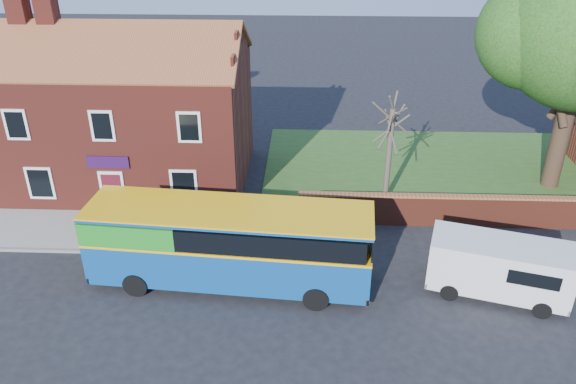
{
  "coord_description": "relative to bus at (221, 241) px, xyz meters",
  "views": [
    {
      "loc": [
        2.45,
        -16.17,
        13.86
      ],
      "look_at": [
        1.59,
        5.0,
        2.68
      ],
      "focal_mm": 35.0,
      "sensor_mm": 36.0,
      "label": 1
    }
  ],
  "objects": [
    {
      "name": "ground",
      "position": [
        0.94,
        -2.22,
        -1.9
      ],
      "size": [
        120.0,
        120.0,
        0.0
      ],
      "primitive_type": "plane",
      "color": "black",
      "rests_on": "ground"
    },
    {
      "name": "pavement",
      "position": [
        -6.06,
        3.53,
        -1.84
      ],
      "size": [
        18.0,
        3.5,
        0.12
      ],
      "primitive_type": "cube",
      "color": "gray",
      "rests_on": "ground"
    },
    {
      "name": "shop_building",
      "position": [
        -6.08,
        9.28,
        1.51
      ],
      "size": [
        12.3,
        8.13,
        10.5
      ],
      "color": "maroon",
      "rests_on": "ground"
    },
    {
      "name": "bare_tree",
      "position": [
        7.33,
        7.05,
        0.89
      ],
      "size": [
        2.04,
        2.43,
        5.44
      ],
      "color": "#4C4238",
      "rests_on": "ground"
    },
    {
      "name": "bus",
      "position": [
        0.0,
        0.0,
        0.0
      ],
      "size": [
        11.22,
        3.68,
        3.36
      ],
      "rotation": [
        0.0,
        0.0,
        -0.08
      ],
      "color": "#0C448C",
      "rests_on": "ground"
    },
    {
      "name": "grass_strip",
      "position": [
        13.94,
        10.78,
        -1.88
      ],
      "size": [
        26.0,
        12.0,
        0.04
      ],
      "primitive_type": "cube",
      "color": "#426B28",
      "rests_on": "ground"
    },
    {
      "name": "kerb",
      "position": [
        -6.06,
        1.78,
        -1.83
      ],
      "size": [
        18.0,
        0.15,
        0.14
      ],
      "primitive_type": "cube",
      "color": "slate",
      "rests_on": "ground"
    },
    {
      "name": "boundary_wall",
      "position": [
        13.94,
        4.78,
        -1.09
      ],
      "size": [
        22.0,
        0.38,
        1.6
      ],
      "color": "maroon",
      "rests_on": "ground"
    },
    {
      "name": "van_near",
      "position": [
        10.8,
        -0.35,
        -0.62
      ],
      "size": [
        5.58,
        3.44,
        2.29
      ],
      "rotation": [
        0.0,
        0.0,
        -0.28
      ],
      "color": "silver",
      "rests_on": "ground"
    }
  ]
}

